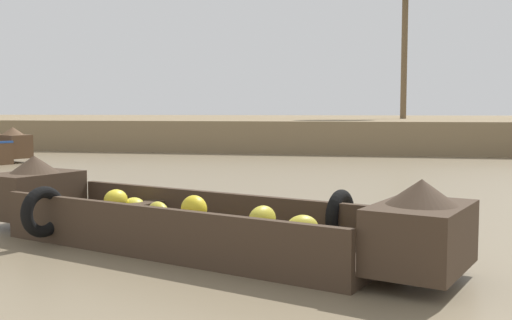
# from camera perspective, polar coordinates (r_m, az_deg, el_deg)

# --- Properties ---
(ground_plane) EXTENTS (300.00, 300.00, 0.00)m
(ground_plane) POSITION_cam_1_polar(r_m,az_deg,el_deg) (10.36, 0.89, -2.84)
(ground_plane) COLOR #7A6B51
(riverbank_strip) EXTENTS (160.00, 20.00, 1.01)m
(riverbank_strip) POSITION_cam_1_polar(r_m,az_deg,el_deg) (28.44, 7.52, 2.97)
(riverbank_strip) COLOR #7F6B4C
(riverbank_strip) RESTS_ON ground
(banana_boat) EXTENTS (5.29, 2.80, 0.83)m
(banana_boat) POSITION_cam_1_polar(r_m,az_deg,el_deg) (6.02, -6.25, -5.60)
(banana_boat) COLOR #3D2D21
(banana_boat) RESTS_ON ground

